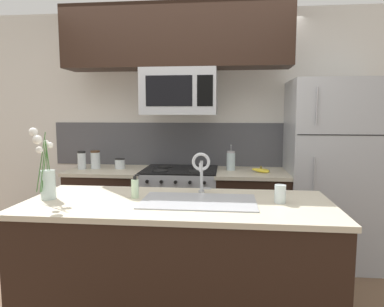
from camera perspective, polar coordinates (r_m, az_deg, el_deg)
The scene contains 20 objects.
ground_plane at distance 3.00m, azimuth -4.48°, elevation -23.16°, with size 10.00×10.00×0.00m, color brown.
rear_partition at distance 3.85m, azimuth 3.22°, elevation 3.80°, with size 5.20×0.10×2.60m, color silver.
splash_band at distance 3.83m, azimuth -1.33°, elevation 1.54°, with size 2.99×0.01×0.48m, color #4C4C51.
back_counter_left at distance 3.82m, azimuth -13.49°, elevation -9.25°, with size 0.79×0.65×0.91m.
back_counter_right at distance 3.62m, azimuth 9.79°, elevation -10.05°, with size 0.73×0.65×0.91m.
stove_range at distance 3.64m, azimuth -1.95°, elevation -9.77°, with size 0.76×0.64×0.93m.
microwave at distance 3.48m, azimuth -2.08°, elevation 10.19°, with size 0.74×0.40×0.45m.
upper_cabinet_band at distance 3.53m, azimuth -2.68°, elevation 18.77°, with size 2.23×0.34×0.60m, color black.
refrigerator at distance 3.68m, azimuth 22.19°, elevation -2.99°, with size 0.86×0.74×1.81m.
storage_jar_tall at distance 3.78m, azimuth -17.90°, elevation -1.06°, with size 0.08×0.08×0.19m.
storage_jar_medium at distance 3.78m, azimuth -15.80°, elevation -0.98°, with size 0.10×0.10×0.19m.
storage_jar_short at distance 3.71m, azimuth -11.92°, elevation -1.65°, with size 0.11×0.11×0.11m.
banana_bunch at distance 3.46m, azimuth 11.42°, elevation -2.77°, with size 0.19×0.12×0.07m.
french_press at distance 3.55m, azimuth 6.50°, elevation -1.18°, with size 0.09×0.09×0.27m.
island_counter at distance 2.46m, azimuth -2.38°, elevation -18.24°, with size 2.05×0.84×0.91m.
kitchen_sink at distance 2.31m, azimuth 1.08°, elevation -9.71°, with size 0.76×0.44×0.16m.
sink_faucet at distance 2.47m, azimuth 1.54°, elevation -2.32°, with size 0.14×0.14×0.31m.
dish_soap_bottle at distance 2.42m, azimuth -9.48°, elevation -5.71°, with size 0.06×0.05×0.16m.
drinking_glass at distance 2.33m, azimuth 14.48°, elevation -6.53°, with size 0.07×0.07×0.12m.
flower_vase at distance 2.53m, azimuth -23.10°, elevation -3.71°, with size 0.12×0.18×0.49m.
Camera 1 is at (0.48, -2.56, 1.49)m, focal length 32.00 mm.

